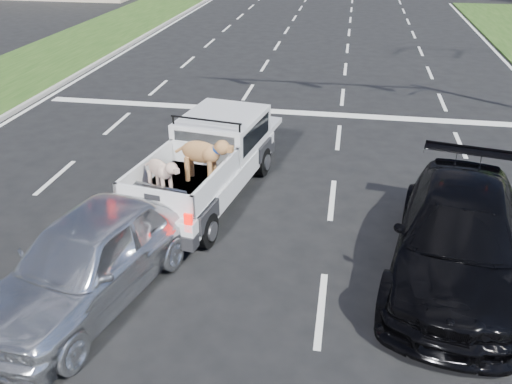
% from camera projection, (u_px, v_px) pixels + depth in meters
% --- Properties ---
extents(ground, '(160.00, 160.00, 0.00)m').
position_uv_depth(ground, '(221.00, 298.00, 9.47)').
color(ground, black).
rests_on(ground, ground).
extents(road_markings, '(17.75, 60.00, 0.01)m').
position_uv_depth(road_markings, '(274.00, 152.00, 15.20)').
color(road_markings, silver).
rests_on(road_markings, ground).
extents(pickup_truck, '(2.61, 5.31, 1.91)m').
position_uv_depth(pickup_truck, '(207.00, 161.00, 12.48)').
color(pickup_truck, black).
rests_on(pickup_truck, ground).
extents(silver_sedan, '(2.93, 4.99, 1.60)m').
position_uv_depth(silver_sedan, '(88.00, 258.00, 9.15)').
color(silver_sedan, silver).
rests_on(silver_sedan, ground).
extents(black_coupe, '(3.24, 5.78, 1.58)m').
position_uv_depth(black_coupe, '(458.00, 237.00, 9.76)').
color(black_coupe, black).
rests_on(black_coupe, ground).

